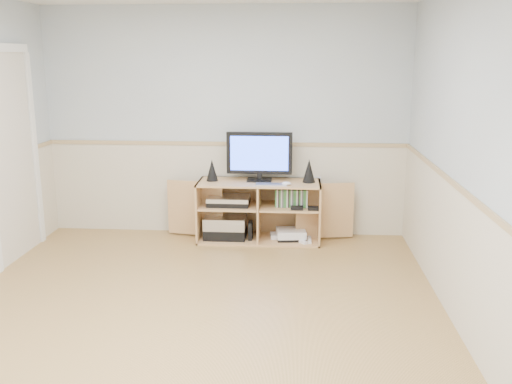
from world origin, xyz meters
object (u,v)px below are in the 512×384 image
game_consoles (290,235)px  media_cabinet (259,209)px  keyboard (271,184)px  monitor (259,155)px

game_consoles → media_cabinet: bearing=168.3°
media_cabinet → keyboard: bearing=-55.2°
media_cabinet → monitor: monitor is taller
game_consoles → keyboard: bearing=-147.7°
media_cabinet → keyboard: keyboard is taller
media_cabinet → game_consoles: (0.34, -0.07, -0.26)m
game_consoles → monitor: bearing=169.8°
keyboard → game_consoles: (0.20, 0.13, -0.59)m
keyboard → game_consoles: keyboard is taller
monitor → keyboard: bearing=-53.9°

